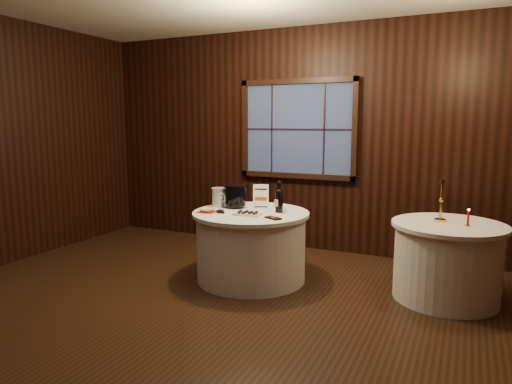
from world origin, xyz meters
The scene contains 16 objects.
ground centered at (0.00, 0.00, 0.00)m, with size 6.00×6.00×0.00m, color black.
back_wall centered at (0.00, 2.48, 1.54)m, with size 6.00×0.10×3.00m.
main_table centered at (0.00, 1.00, 0.39)m, with size 1.28×1.28×0.77m.
side_table centered at (2.00, 1.30, 0.39)m, with size 1.08×1.08×0.77m.
sign_stand centered at (0.01, 1.25, 0.87)m, with size 0.17×0.13×0.28m.
port_bottle_left centered at (0.25, 1.21, 0.91)m, with size 0.08×0.08×0.33m.
port_bottle_right centered at (0.29, 1.10, 0.92)m, with size 0.08×0.10×0.34m.
ice_bucket centered at (-0.27, 1.14, 0.91)m, with size 0.26×0.26×0.26m.
chocolate_plate centered at (0.04, 0.83, 0.79)m, with size 0.30×0.22×0.04m.
chocolate_box centered at (0.36, 0.77, 0.78)m, with size 0.18×0.09×0.02m, color black.
grape_bunch centered at (-0.26, 0.80, 0.79)m, with size 0.17×0.09×0.04m.
glass_pitcher centered at (-0.47, 1.10, 0.88)m, with size 0.21×0.16×0.22m.
orange_napkin centered at (-0.42, 0.78, 0.77)m, with size 0.21×0.21×0.00m, color #FA4F15.
cracker_bowl centered at (-0.42, 0.78, 0.79)m, with size 0.16×0.16×0.04m, color white.
brass_candlestick centered at (1.91, 1.38, 0.92)m, with size 0.12×0.12×0.42m.
red_candle centered at (2.16, 1.24, 0.84)m, with size 0.05×0.05×0.17m.
Camera 1 is at (2.13, -3.42, 1.75)m, focal length 32.00 mm.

